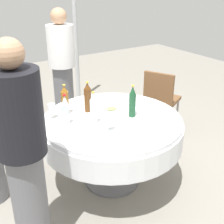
{
  "coord_description": "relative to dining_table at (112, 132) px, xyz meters",
  "views": [
    {
      "loc": [
        1.4,
        2.15,
        1.98
      ],
      "look_at": [
        0.0,
        0.0,
        0.8
      ],
      "focal_mm": 47.71,
      "sensor_mm": 36.0,
      "label": 1
    }
  ],
  "objects": [
    {
      "name": "bottle_amber_north",
      "position": [
        0.33,
        -0.33,
        0.29
      ],
      "size": [
        0.07,
        0.07,
        0.3
      ],
      "color": "#8C5619",
      "rests_on": "dining_table"
    },
    {
      "name": "tent_pole_main",
      "position": [
        -0.75,
        -2.22,
        0.62
      ],
      "size": [
        0.07,
        0.07,
        2.43
      ],
      "primitive_type": "cylinder",
      "color": "#B2B5B7",
      "rests_on": "ground_plane"
    },
    {
      "name": "plate_west",
      "position": [
        -0.08,
        -0.14,
        0.16
      ],
      "size": [
        0.22,
        0.22,
        0.04
      ],
      "color": "white",
      "rests_on": "dining_table"
    },
    {
      "name": "bottle_brown_inner",
      "position": [
        0.12,
        -0.26,
        0.29
      ],
      "size": [
        0.07,
        0.07,
        0.31
      ],
      "color": "#593314",
      "rests_on": "dining_table"
    },
    {
      "name": "dining_table",
      "position": [
        0.0,
        0.0,
        0.0
      ],
      "size": [
        1.37,
        1.37,
        0.74
      ],
      "color": "white",
      "rests_on": "ground_plane"
    },
    {
      "name": "plate_front",
      "position": [
        -0.02,
        -0.45,
        0.16
      ],
      "size": [
        0.25,
        0.25,
        0.04
      ],
      "color": "white",
      "rests_on": "dining_table"
    },
    {
      "name": "fork_rear",
      "position": [
        -0.04,
        0.22,
        0.15
      ],
      "size": [
        0.16,
        0.11,
        0.0
      ],
      "primitive_type": "cube",
      "rotation": [
        0.0,
        0.0,
        2.56
      ],
      "color": "silver",
      "rests_on": "dining_table"
    },
    {
      "name": "wine_glass_north",
      "position": [
        0.15,
        0.2,
        0.25
      ],
      "size": [
        0.06,
        0.06,
        0.14
      ],
      "color": "white",
      "rests_on": "dining_table"
    },
    {
      "name": "plate_near",
      "position": [
        -0.44,
        -0.25,
        0.16
      ],
      "size": [
        0.26,
        0.26,
        0.02
      ],
      "color": "white",
      "rests_on": "dining_table"
    },
    {
      "name": "bottle_dark_green_rear",
      "position": [
        -0.18,
        0.07,
        0.3
      ],
      "size": [
        0.07,
        0.07,
        0.32
      ],
      "color": "#194728",
      "rests_on": "dining_table"
    },
    {
      "name": "bottle_clear_mid",
      "position": [
        0.42,
        -0.12,
        0.28
      ],
      "size": [
        0.07,
        0.07,
        0.29
      ],
      "color": "silver",
      "rests_on": "dining_table"
    },
    {
      "name": "person_right",
      "position": [
        0.96,
        0.36,
        0.28
      ],
      "size": [
        0.34,
        0.34,
        1.66
      ],
      "rotation": [
        0.0,
        0.0,
        -1.21
      ],
      "color": "slate",
      "rests_on": "ground_plane"
    },
    {
      "name": "person_inner",
      "position": [
        -0.1,
        -1.34,
        0.27
      ],
      "size": [
        0.34,
        0.34,
        1.64
      ],
      "rotation": [
        0.0,
        0.0,
        3.06
      ],
      "color": "slate",
      "rests_on": "ground_plane"
    },
    {
      "name": "chair_left",
      "position": [
        -1.15,
        -0.57,
        -0.07
      ],
      "size": [
        0.54,
        0.54,
        0.87
      ],
      "rotation": [
        0.0,
        0.0,
        2.04
      ],
      "color": "brown",
      "rests_on": "ground_plane"
    },
    {
      "name": "plate_outer",
      "position": [
        0.32,
        0.31,
        0.16
      ],
      "size": [
        0.21,
        0.21,
        0.02
      ],
      "color": "white",
      "rests_on": "dining_table"
    },
    {
      "name": "bottle_clear_right",
      "position": [
        0.2,
        -0.0,
        0.29
      ],
      "size": [
        0.06,
        0.06,
        0.31
      ],
      "color": "silver",
      "rests_on": "dining_table"
    },
    {
      "name": "wine_glass_mid",
      "position": [
        0.48,
        -0.31,
        0.25
      ],
      "size": [
        0.07,
        0.07,
        0.15
      ],
      "color": "white",
      "rests_on": "dining_table"
    },
    {
      "name": "folded_napkin",
      "position": [
        -0.47,
        0.17,
        0.16
      ],
      "size": [
        0.16,
        0.16,
        0.02
      ],
      "primitive_type": "cube",
      "rotation": [
        0.0,
        0.0,
        -0.02
      ],
      "color": "white",
      "rests_on": "dining_table"
    },
    {
      "name": "chair_far",
      "position": [
        0.58,
        -1.08,
        -0.07
      ],
      "size": [
        0.54,
        0.54,
        0.87
      ],
      "rotation": [
        0.0,
        0.0,
        3.64
      ],
      "color": "#2D2D33",
      "rests_on": "ground_plane"
    },
    {
      "name": "fork_inner",
      "position": [
        0.05,
        0.44,
        0.15
      ],
      "size": [
        0.14,
        0.14,
        0.0
      ],
      "primitive_type": "cube",
      "rotation": [
        0.0,
        0.0,
        5.49
      ],
      "color": "silver",
      "rests_on": "dining_table"
    },
    {
      "name": "ground_plane",
      "position": [
        0.0,
        0.0,
        -0.59
      ],
      "size": [
        10.0,
        10.0,
        0.0
      ],
      "primitive_type": "plane",
      "color": "gray"
    }
  ]
}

